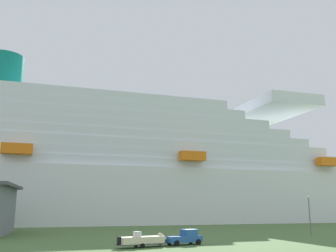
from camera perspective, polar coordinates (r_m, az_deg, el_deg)
ground_plane at (r=96.54m, az=-5.13°, el=-15.03°), size 600.00×600.00×0.00m
cruise_ship at (r=129.53m, az=-10.19°, el=-6.60°), size 257.81×37.94×58.76m
pickup_truck at (r=58.97m, az=2.50°, el=-16.15°), size 5.91×3.27×2.20m
small_boat_on_trailer at (r=55.68m, az=-3.29°, el=-16.49°), size 8.70×3.53×2.15m
street_lamp at (r=82.07m, az=20.16°, el=-11.48°), size 0.56×0.56×7.58m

